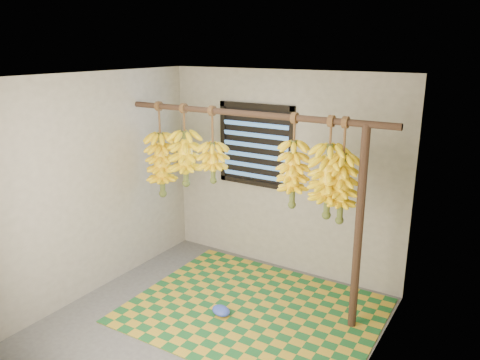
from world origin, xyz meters
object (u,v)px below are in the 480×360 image
Objects in this scene: woven_mat at (253,310)px; banana_bunch_c at (213,162)px; support_post at (359,231)px; banana_bunch_a at (162,165)px; plastic_bag at (221,311)px; banana_bunch_d at (293,174)px; banana_bunch_b at (185,158)px; banana_bunch_f at (341,188)px; banana_bunch_e at (328,181)px.

banana_bunch_c reaches higher than woven_mat.
support_post is 1.81× the size of banana_bunch_a.
support_post is 1.61m from plastic_bag.
banana_bunch_c is 0.95m from banana_bunch_d.
woven_mat is 2.65× the size of banana_bunch_d.
plastic_bag is 0.26× the size of banana_bunch_c.
support_post is at bearing 15.89° from woven_mat.
banana_bunch_b reaches higher than support_post.
support_post is at bearing 0.00° from banana_bunch_f.
banana_bunch_a and banana_bunch_e have the same top height.
banana_bunch_f is at bearing 0.00° from banana_bunch_a.
banana_bunch_f is (2.18, 0.00, 0.07)m from banana_bunch_a.
banana_bunch_a reaches higher than woven_mat.
plastic_bag is 1.75m from banana_bunch_f.
banana_bunch_d is at bearing 180.00° from banana_bunch_f.
banana_bunch_f reaches higher than plastic_bag.
woven_mat is 2.48× the size of banana_bunch_f.
plastic_bag is 0.20× the size of banana_bunch_a.
banana_bunch_f is at bearing 0.00° from banana_bunch_c.
banana_bunch_d is 0.96× the size of banana_bunch_e.
support_post is 2.00× the size of banana_bunch_f.
banana_bunch_f is (0.50, 0.00, -0.06)m from banana_bunch_d.
banana_bunch_a is at bearing 180.00° from banana_bunch_b.
plastic_bag is 1.55m from banana_bunch_c.
support_post is 2.06m from banana_bunch_b.
woven_mat is 1.59m from banana_bunch_e.
banana_bunch_c is at bearing 0.00° from banana_bunch_a.
banana_bunch_b is 1.69m from banana_bunch_e.
banana_bunch_b and banana_bunch_e have the same top height.
support_post is at bearing 0.00° from banana_bunch_b.
woven_mat is at bearing 46.81° from plastic_bag.
banana_bunch_d is at bearing 180.00° from banana_bunch_e.
banana_bunch_a is 1.18× the size of banana_bunch_d.
support_post is 1.69m from banana_bunch_c.
banana_bunch_c is at bearing 180.00° from banana_bunch_e.
banana_bunch_c is 1.31m from banana_bunch_e.
banana_bunch_c is at bearing 157.91° from woven_mat.
banana_bunch_f is (0.13, 0.00, -0.05)m from banana_bunch_e.
banana_bunch_e is (-0.32, 0.00, 0.43)m from support_post.
banana_bunch_d is at bearing 45.02° from woven_mat.
banana_bunch_a is 0.38m from banana_bunch_b.
banana_bunch_f is (0.77, 0.27, 1.38)m from woven_mat.
banana_bunch_d and banana_bunch_e have the same top height.
banana_bunch_b reaches higher than woven_mat.
banana_bunch_a and banana_bunch_c have the same top height.
banana_bunch_c and banana_bunch_f have the same top height.
banana_bunch_b is at bearing 180.00° from banana_bunch_d.
banana_bunch_b is 1.11× the size of banana_bunch_c.
plastic_bag is (-1.20, -0.52, -0.95)m from support_post.
banana_bunch_f is (1.82, 0.00, -0.06)m from banana_bunch_b.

